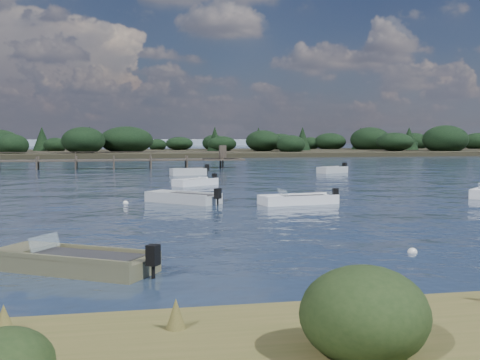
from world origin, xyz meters
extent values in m
plane|color=#172336|center=(0.00, 60.00, 0.00)|extent=(400.00, 400.00, 0.00)
cube|color=white|center=(1.60, 8.60, 0.09)|extent=(4.54, 2.25, 0.63)
cube|color=white|center=(-0.03, 8.36, 0.46)|extent=(1.25, 1.60, 0.13)
cube|color=#252528|center=(1.95, 8.66, 0.39)|extent=(3.11, 1.73, 0.11)
cube|color=white|center=(1.71, 7.85, 0.46)|extent=(4.31, 0.75, 0.13)
cube|color=white|center=(1.49, 9.36, 0.46)|extent=(4.31, 0.75, 0.13)
cube|color=black|center=(3.95, 8.96, 0.57)|extent=(0.30, 0.34, 0.50)
cylinder|color=black|center=(3.95, 8.96, 0.14)|extent=(0.10, 0.10, 0.50)
cube|color=silver|center=(0.66, 8.46, 0.68)|extent=(0.31, 1.18, 0.38)
cube|color=white|center=(14.19, 10.61, 0.51)|extent=(3.32, 3.17, 0.14)
cube|color=#AEB4B6|center=(-1.67, 34.89, 0.11)|extent=(3.62, 1.99, 0.80)
cube|color=#AEB4B6|center=(-2.95, 34.64, 0.58)|extent=(1.04, 1.36, 0.16)
cube|color=#252528|center=(-1.40, 34.94, 0.49)|extent=(2.49, 1.51, 0.14)
cube|color=#AEB4B6|center=(-1.55, 34.28, 0.58)|extent=(3.39, 0.78, 0.16)
cube|color=#AEB4B6|center=(-1.79, 35.49, 0.58)|extent=(3.39, 0.78, 0.16)
cube|color=black|center=(0.26, 35.26, 0.72)|extent=(0.39, 0.44, 0.63)
cylinder|color=black|center=(0.26, 35.26, 0.17)|extent=(0.13, 0.13, 0.63)
cube|color=white|center=(-2.51, 22.41, 0.09)|extent=(3.78, 3.14, 0.65)
cube|color=white|center=(-3.66, 21.64, 0.47)|extent=(1.40, 1.50, 0.13)
cube|color=#252528|center=(-2.27, 22.57, 0.40)|extent=(2.66, 2.27, 0.11)
cube|color=white|center=(-2.17, 21.89, 0.47)|extent=(3.09, 2.10, 0.13)
cube|color=white|center=(-2.86, 22.93, 0.47)|extent=(3.09, 2.10, 0.13)
cube|color=black|center=(-0.83, 23.52, 0.59)|extent=(0.39, 0.41, 0.51)
cylinder|color=black|center=(-0.83, 23.52, 0.14)|extent=(0.13, 0.13, 0.51)
cube|color=#AEB4B6|center=(13.38, 35.34, 0.11)|extent=(3.65, 2.87, 0.80)
cube|color=#AEB4B6|center=(12.25, 34.70, 0.58)|extent=(1.32, 1.48, 0.16)
cube|color=#252528|center=(13.62, 35.47, 0.49)|extent=(2.56, 2.09, 0.14)
cube|color=#AEB4B6|center=(13.68, 34.80, 0.58)|extent=(3.05, 1.79, 0.16)
cube|color=#AEB4B6|center=(13.08, 35.87, 0.58)|extent=(3.05, 1.79, 0.16)
cube|color=black|center=(15.09, 36.30, 0.72)|extent=(0.47, 0.49, 0.63)
cylinder|color=black|center=(15.09, 36.30, 0.17)|extent=(0.16, 0.16, 0.63)
cube|color=#716E4B|center=(-9.53, -6.35, 0.10)|extent=(4.84, 3.93, 0.71)
cube|color=#716E4B|center=(-11.02, -5.41, 0.51)|extent=(1.77, 1.90, 0.14)
cube|color=#252528|center=(-9.22, -6.55, 0.43)|extent=(3.40, 2.85, 0.12)
cube|color=#716E4B|center=(-9.96, -7.02, 0.51)|extent=(3.99, 2.59, 0.14)
cube|color=#716E4B|center=(-9.11, -5.68, 0.51)|extent=(3.99, 2.59, 0.14)
cube|color=black|center=(-7.38, -7.71, 0.64)|extent=(0.42, 0.44, 0.56)
cylinder|color=black|center=(-7.38, -7.71, 0.15)|extent=(0.14, 0.14, 0.56)
cube|color=silver|center=(-10.40, -5.80, 0.76)|extent=(0.80, 1.13, 0.42)
cube|color=#AEB4B6|center=(-4.70, 10.53, 0.10)|extent=(4.31, 4.20, 0.73)
cube|color=#AEB4B6|center=(-5.90, 11.66, 0.53)|extent=(1.79, 1.80, 0.15)
cube|color=#252528|center=(-4.44, 10.29, 0.45)|extent=(3.07, 3.00, 0.12)
cube|color=#AEB4B6|center=(-5.22, 9.97, 0.53)|extent=(3.25, 3.08, 0.15)
cube|color=#AEB4B6|center=(-4.17, 11.09, 0.53)|extent=(3.25, 3.08, 0.15)
cube|color=black|center=(-2.95, 8.88, 0.65)|extent=(0.45, 0.46, 0.57)
cylinder|color=black|center=(-2.95, 8.88, 0.16)|extent=(0.15, 0.15, 0.57)
sphere|color=silver|center=(1.15, -5.76, 0.00)|extent=(0.32, 0.32, 0.32)
sphere|color=silver|center=(-7.93, 10.78, 0.00)|extent=(0.32, 0.32, 0.32)
sphere|color=silver|center=(-1.19, 29.94, 0.00)|extent=(0.32, 0.32, 0.32)
cube|color=#473E34|center=(4.00, 48.00, 1.00)|extent=(5.00, 3.20, 0.18)
cube|color=#473E34|center=(4.00, 48.00, 1.90)|extent=(0.80, 0.80, 1.60)
cylinder|color=#473E34|center=(-17.47, 47.15, 0.40)|extent=(0.20, 0.20, 2.20)
cylinder|color=#473E34|center=(-17.47, 48.85, 0.40)|extent=(0.20, 0.20, 2.20)
cylinder|color=#473E34|center=(-13.20, 47.15, 0.40)|extent=(0.20, 0.20, 2.20)
cylinder|color=#473E34|center=(-13.20, 48.85, 0.40)|extent=(0.20, 0.20, 2.20)
cylinder|color=#473E34|center=(-8.93, 47.15, 0.40)|extent=(0.20, 0.20, 2.20)
cylinder|color=#473E34|center=(-8.93, 48.85, 0.40)|extent=(0.20, 0.20, 2.20)
cylinder|color=#473E34|center=(-4.67, 47.15, 0.40)|extent=(0.20, 0.20, 2.20)
cylinder|color=#473E34|center=(-4.67, 48.85, 0.40)|extent=(0.20, 0.20, 2.20)
cylinder|color=#473E34|center=(-0.40, 47.15, 0.40)|extent=(0.20, 0.20, 2.20)
cylinder|color=#473E34|center=(-0.40, 48.85, 0.40)|extent=(0.20, 0.20, 2.20)
cylinder|color=#473E34|center=(3.87, 47.15, 0.40)|extent=(0.20, 0.20, 2.20)
cylinder|color=#473E34|center=(3.87, 48.85, 0.40)|extent=(0.20, 0.20, 2.20)
cube|color=black|center=(25.00, 100.00, 0.00)|extent=(190.00, 40.00, 1.60)
ellipsoid|color=black|center=(25.00, 100.00, 2.80)|extent=(180.50, 36.00, 4.40)
camera|label=1|loc=(-8.22, -23.75, 3.81)|focal=45.00mm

